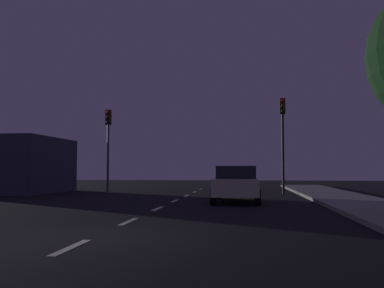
% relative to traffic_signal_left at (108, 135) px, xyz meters
% --- Properties ---
extents(ground_plane, '(80.00, 80.00, 0.00)m').
position_rel_traffic_signal_left_xyz_m(ground_plane, '(5.01, -9.02, -3.47)').
color(ground_plane, black).
extents(sidewalk_curb_right, '(3.00, 40.00, 0.15)m').
position_rel_traffic_signal_left_xyz_m(sidewalk_curb_right, '(12.51, -9.02, -3.40)').
color(sidewalk_curb_right, gray).
rests_on(sidewalk_curb_right, ground_plane).
extents(lane_stripe_nearest, '(0.16, 1.60, 0.01)m').
position_rel_traffic_signal_left_xyz_m(lane_stripe_nearest, '(5.01, -17.22, -3.47)').
color(lane_stripe_nearest, silver).
rests_on(lane_stripe_nearest, ground_plane).
extents(lane_stripe_second, '(0.16, 1.60, 0.01)m').
position_rel_traffic_signal_left_xyz_m(lane_stripe_second, '(5.01, -13.42, -3.47)').
color(lane_stripe_second, silver).
rests_on(lane_stripe_second, ground_plane).
extents(lane_stripe_third, '(0.16, 1.60, 0.01)m').
position_rel_traffic_signal_left_xyz_m(lane_stripe_third, '(5.01, -9.62, -3.47)').
color(lane_stripe_third, silver).
rests_on(lane_stripe_third, ground_plane).
extents(lane_stripe_fourth, '(0.16, 1.60, 0.01)m').
position_rel_traffic_signal_left_xyz_m(lane_stripe_fourth, '(5.01, -5.82, -3.47)').
color(lane_stripe_fourth, silver).
rests_on(lane_stripe_fourth, ground_plane).
extents(lane_stripe_fifth, '(0.16, 1.60, 0.01)m').
position_rel_traffic_signal_left_xyz_m(lane_stripe_fifth, '(5.01, -2.02, -3.47)').
color(lane_stripe_fifth, silver).
rests_on(lane_stripe_fifth, ground_plane).
extents(lane_stripe_sixth, '(0.16, 1.60, 0.01)m').
position_rel_traffic_signal_left_xyz_m(lane_stripe_sixth, '(5.01, 1.78, -3.47)').
color(lane_stripe_sixth, silver).
rests_on(lane_stripe_sixth, ground_plane).
extents(lane_stripe_seventh, '(0.16, 1.60, 0.01)m').
position_rel_traffic_signal_left_xyz_m(lane_stripe_seventh, '(5.01, 5.58, -3.47)').
color(lane_stripe_seventh, silver).
rests_on(lane_stripe_seventh, ground_plane).
extents(traffic_signal_left, '(0.32, 0.38, 4.96)m').
position_rel_traffic_signal_left_xyz_m(traffic_signal_left, '(0.00, 0.00, 0.00)').
color(traffic_signal_left, '#4C4C51').
rests_on(traffic_signal_left, ground_plane).
extents(traffic_signal_right, '(0.32, 0.38, 5.45)m').
position_rel_traffic_signal_left_xyz_m(traffic_signal_right, '(10.25, 0.00, 0.31)').
color(traffic_signal_right, black).
rests_on(traffic_signal_right, ground_plane).
extents(car_stopped_ahead, '(1.98, 4.55, 1.53)m').
position_rel_traffic_signal_left_xyz_m(car_stopped_ahead, '(7.75, -6.21, -2.69)').
color(car_stopped_ahead, beige).
rests_on(car_stopped_ahead, ground_plane).
extents(storefront_left, '(5.00, 6.25, 3.29)m').
position_rel_traffic_signal_left_xyz_m(storefront_left, '(-5.49, -0.48, -1.83)').
color(storefront_left, '#333847').
rests_on(storefront_left, ground_plane).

